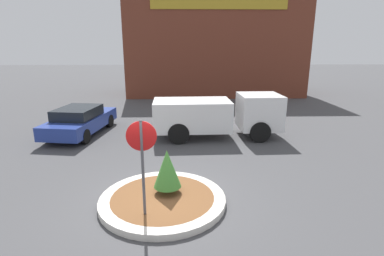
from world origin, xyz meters
The scene contains 7 objects.
ground_plane centered at (0.00, 0.00, 0.00)m, with size 120.00×120.00×0.00m, color #474749.
traffic_island centered at (0.00, 0.00, 0.09)m, with size 3.41×3.41×0.18m.
stop_sign centered at (-0.37, -0.84, 1.75)m, with size 0.70×0.07×2.53m.
island_shrub centered at (0.13, 0.25, 0.90)m, with size 0.76×0.76×1.25m.
utility_truck centered at (2.12, 6.03, 1.10)m, with size 5.83×2.22×1.98m.
storefront_building centered at (3.23, 19.31, 3.99)m, with size 14.52×6.07×7.97m.
parked_sedan_blue centered at (-4.36, 6.63, 0.69)m, with size 2.47×4.73×1.35m.
Camera 1 is at (0.61, -7.33, 4.14)m, focal length 28.00 mm.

